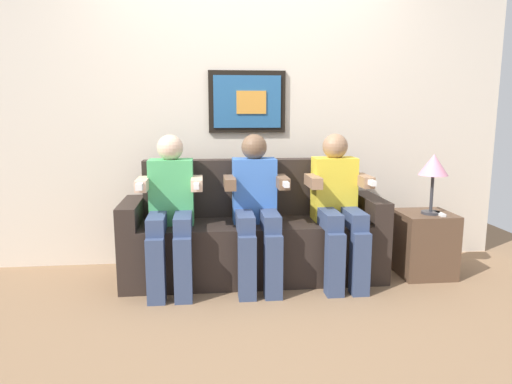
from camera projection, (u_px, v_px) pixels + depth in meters
name	position (u px, v px, depth m)	size (l,w,h in m)	color
ground_plane	(258.00, 291.00, 3.37)	(5.68, 5.68, 0.00)	#8C6B4C
back_wall_assembly	(248.00, 108.00, 3.89)	(4.37, 0.10, 2.60)	beige
couch	(254.00, 237.00, 3.64)	(1.97, 0.58, 0.90)	#2D231E
person_on_left	(171.00, 206.00, 3.36)	(0.46, 0.56, 1.11)	#4CB266
person_in_middle	(256.00, 205.00, 3.42)	(0.46, 0.56, 1.11)	#3F72CC
person_on_right	(338.00, 203.00, 3.49)	(0.46, 0.56, 1.11)	yellow
side_table_right	(424.00, 244.00, 3.69)	(0.40, 0.40, 0.50)	brown
table_lamp	(433.00, 167.00, 3.54)	(0.22, 0.22, 0.46)	#333338
spare_remote_on_table	(440.00, 214.00, 3.55)	(0.04, 0.13, 0.02)	white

